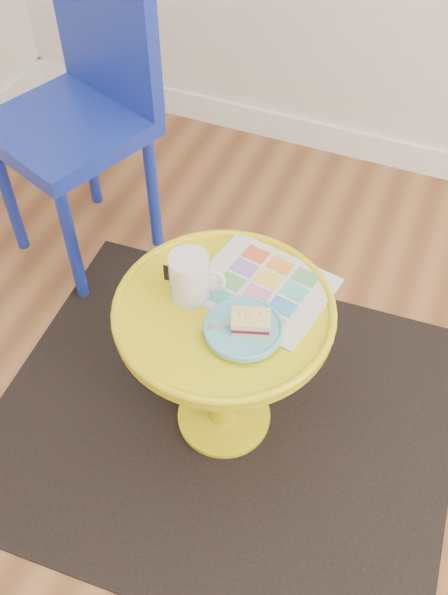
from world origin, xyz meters
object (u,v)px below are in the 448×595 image
at_px(plate, 243,329).
at_px(newspaper, 263,287).
at_px(mug, 191,276).
at_px(side_table, 224,344).
at_px(chair, 83,100).

bearing_deg(plate, newspaper, 92.72).
height_order(newspaper, mug, mug).
xyz_separation_m(side_table, mug, (-0.09, 0.01, 0.21)).
xyz_separation_m(newspaper, plate, (0.01, -0.15, 0.02)).
distance_m(newspaper, mug, 0.18).
height_order(mug, plate, mug).
xyz_separation_m(newspaper, mug, (-0.15, -0.09, 0.06)).
height_order(side_table, mug, mug).
bearing_deg(mug, side_table, -14.32).
distance_m(side_table, chair, 0.91).
height_order(side_table, newspaper, newspaper).
relative_size(side_table, newspaper, 1.72).
bearing_deg(newspaper, chair, 159.58).
bearing_deg(mug, newspaper, 21.77).
distance_m(side_table, newspaper, 0.18).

